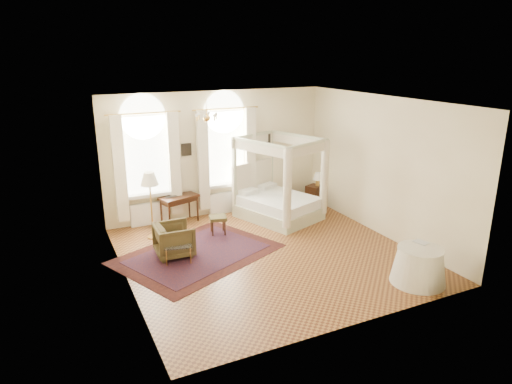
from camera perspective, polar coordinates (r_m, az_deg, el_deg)
ground at (r=10.08m, az=1.53°, el=-7.78°), size 6.00×6.00×0.00m
room_walls at (r=9.41m, az=1.63°, el=3.21°), size 6.00×6.00×6.00m
window_left at (r=11.57m, az=-13.45°, el=2.88°), size 1.62×0.27×3.29m
window_right at (r=12.15m, az=-3.74°, el=4.00°), size 1.62×0.27×3.29m
chandelier at (r=9.97m, az=-6.20°, el=9.33°), size 0.51×0.45×0.50m
wall_pictures at (r=12.12m, az=-4.45°, el=5.89°), size 2.54×0.03×0.39m
canopy_bed at (r=12.04m, az=2.89°, el=-1.04°), size 2.18×2.40×2.16m
nightstand at (r=13.17m, az=7.30°, el=-0.43°), size 0.53×0.51×0.59m
nightstand_lamp at (r=13.02m, az=7.75°, el=1.87°), size 0.26×0.26×0.38m
writing_desk at (r=11.80m, az=-9.59°, el=-0.98°), size 1.07×0.76×0.73m
laptop at (r=11.74m, az=-10.61°, el=-0.54°), size 0.30×0.20×0.02m
stool at (r=11.04m, az=-4.79°, el=-3.40°), size 0.48×0.48×0.46m
armchair at (r=10.03m, az=-10.18°, el=-5.92°), size 0.82×0.80×0.72m
coffee_table at (r=9.73m, az=-9.75°, el=-6.73°), size 0.64×0.52×0.39m
floor_lamp at (r=10.77m, az=-13.17°, el=1.20°), size 0.41×0.41×1.60m
oriental_rug at (r=10.16m, az=-7.25°, el=-7.67°), size 3.96×3.49×0.01m
side_table at (r=9.32m, az=19.68°, el=-8.66°), size 1.04×1.04×0.71m
book at (r=9.34m, az=19.61°, el=-6.09°), size 0.24×0.29×0.02m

